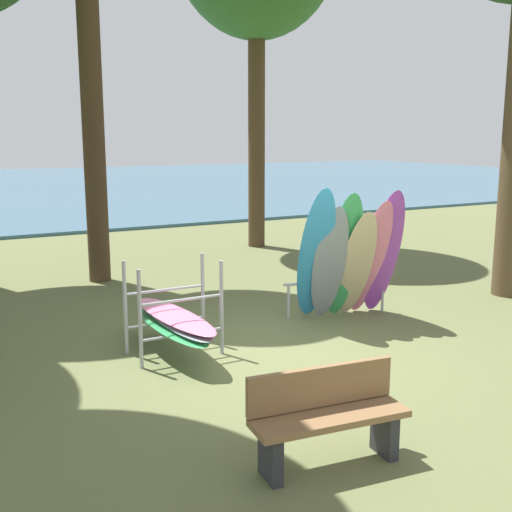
{
  "coord_description": "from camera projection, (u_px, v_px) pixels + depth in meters",
  "views": [
    {
      "loc": [
        -4.23,
        -6.91,
        2.84
      ],
      "look_at": [
        0.12,
        1.05,
        1.1
      ],
      "focal_mm": 44.53,
      "sensor_mm": 36.0,
      "label": 1
    }
  ],
  "objects": [
    {
      "name": "ground_plane",
      "position": [
        286.0,
        350.0,
        8.48
      ],
      "size": [
        80.0,
        80.0,
        0.0
      ],
      "primitive_type": "plane",
      "color": "#60663D"
    },
    {
      "name": "leaning_board_pile",
      "position": [
        350.0,
        259.0,
        9.68
      ],
      "size": [
        1.91,
        1.26,
        2.12
      ],
      "color": "#2D8ED1",
      "rests_on": "ground"
    },
    {
      "name": "board_storage_rack",
      "position": [
        174.0,
        319.0,
        8.28
      ],
      "size": [
        1.15,
        2.13,
        1.25
      ],
      "color": "#9EA0A5",
      "rests_on": "ground"
    },
    {
      "name": "park_bench",
      "position": [
        327.0,
        415.0,
        5.49
      ],
      "size": [
        1.44,
        0.56,
        0.85
      ],
      "color": "#2D2D33",
      "rests_on": "ground"
    }
  ]
}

